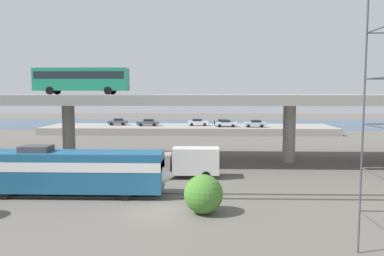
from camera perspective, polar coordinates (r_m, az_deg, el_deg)
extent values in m
plane|color=#605B54|center=(28.48, -4.80, -12.20)|extent=(260.00, 260.00, 0.00)
cube|color=#59544C|center=(31.61, -4.11, -10.30)|extent=(110.00, 0.12, 0.12)
cube|color=#59544C|center=(32.96, -3.86, -9.65)|extent=(110.00, 0.12, 0.12)
cube|color=#1E5984|center=(33.56, -17.81, -6.08)|extent=(15.62, 3.00, 3.20)
cube|color=white|center=(33.45, -17.83, -5.12)|extent=(15.62, 3.04, 0.77)
cone|color=white|center=(31.90, -4.34, -7.02)|extent=(2.13, 2.85, 2.85)
cube|color=black|center=(31.87, -7.23, -4.83)|extent=(2.13, 2.70, 1.02)
cube|color=#3F3F42|center=(34.24, -22.10, -2.86)|extent=(2.40, 1.80, 0.50)
cylinder|color=black|center=(33.91, -9.07, -8.54)|extent=(0.96, 0.18, 0.96)
cylinder|color=black|center=(31.35, -10.00, -9.71)|extent=(0.96, 0.18, 0.96)
cylinder|color=black|center=(36.98, -24.24, -7.79)|extent=(0.96, 0.18, 0.96)
cylinder|color=black|center=(34.65, -26.21, -8.73)|extent=(0.96, 0.18, 0.96)
cube|color=gray|center=(47.10, -2.11, 4.26)|extent=(96.00, 12.99, 1.14)
cylinder|color=gray|center=(50.13, -17.80, -0.67)|extent=(1.50, 1.50, 7.14)
cylinder|color=gray|center=(48.39, 14.20, -0.78)|extent=(1.50, 1.50, 7.14)
cube|color=#197A56|center=(52.06, -16.05, 6.93)|extent=(12.00, 2.55, 2.90)
cube|color=black|center=(52.08, -16.07, 7.51)|extent=(11.52, 2.59, 0.93)
cube|color=black|center=(50.58, -9.58, 7.51)|extent=(0.08, 2.30, 1.74)
cylinder|color=black|center=(52.20, -11.70, 5.43)|extent=(1.00, 0.26, 1.00)
cylinder|color=black|center=(49.85, -12.35, 5.43)|extent=(1.00, 0.26, 1.00)
cylinder|color=black|center=(54.41, -19.37, 5.23)|extent=(1.00, 0.26, 1.00)
cylinder|color=black|center=(52.15, -20.33, 5.21)|extent=(1.00, 0.26, 1.00)
cube|color=#9E998C|center=(38.95, -4.59, -5.25)|extent=(2.00, 2.30, 2.00)
cube|color=silver|center=(38.67, 0.58, -4.85)|extent=(4.60, 2.30, 2.60)
cylinder|color=black|center=(38.05, -4.33, -7.03)|extent=(0.88, 0.28, 0.88)
cylinder|color=black|center=(40.18, -4.00, -6.37)|extent=(0.88, 0.28, 0.88)
cylinder|color=black|center=(37.85, 2.08, -7.09)|extent=(0.88, 0.28, 0.88)
cylinder|color=black|center=(39.98, 2.06, -6.42)|extent=(0.88, 0.28, 0.88)
cylinder|color=#47474C|center=(21.77, 24.03, 0.57)|extent=(0.10, 0.10, 13.87)
cylinder|color=#47474C|center=(21.08, 25.35, -12.44)|extent=(0.07, 3.43, 0.07)
cylinder|color=#47474C|center=(20.52, 25.61, -6.27)|extent=(0.07, 3.43, 0.07)
cylinder|color=#47474C|center=(20.20, 25.87, 0.17)|extent=(0.07, 3.43, 0.07)
cylinder|color=#47474C|center=(20.15, 26.13, 6.73)|extent=(0.07, 3.43, 0.07)
cylinder|color=#47474C|center=(20.36, 26.41, 13.24)|extent=(0.07, 3.43, 0.07)
cube|color=gray|center=(82.42, -0.46, -0.17)|extent=(60.77, 13.21, 1.43)
cube|color=#515459|center=(82.63, -6.57, 0.78)|extent=(4.66, 1.86, 0.70)
cube|color=#1E232B|center=(82.55, -6.42, 1.18)|extent=(2.05, 1.63, 0.48)
cylinder|color=black|center=(82.01, -7.66, 0.48)|extent=(0.64, 0.20, 0.64)
cylinder|color=black|center=(83.75, -7.46, 0.59)|extent=(0.64, 0.20, 0.64)
cylinder|color=black|center=(81.59, -5.66, 0.48)|extent=(0.64, 0.20, 0.64)
cylinder|color=black|center=(83.34, -5.50, 0.58)|extent=(0.64, 0.20, 0.64)
cube|color=#515459|center=(85.56, -10.96, 0.87)|extent=(4.12, 1.78, 0.70)
cube|color=#1E232B|center=(85.47, -10.83, 1.26)|extent=(1.81, 1.57, 0.48)
cylinder|color=black|center=(85.05, -11.92, 0.59)|extent=(0.64, 0.20, 0.64)
cylinder|color=black|center=(86.70, -11.65, 0.68)|extent=(0.64, 0.20, 0.64)
cylinder|color=black|center=(84.49, -10.24, 0.59)|extent=(0.64, 0.20, 0.64)
cylinder|color=black|center=(86.14, -10.00, 0.68)|extent=(0.64, 0.20, 0.64)
cube|color=silver|center=(79.76, 5.08, 0.63)|extent=(4.43, 1.73, 0.70)
cube|color=#1E232B|center=(79.70, 4.93, 1.05)|extent=(1.95, 1.52, 0.48)
cylinder|color=black|center=(80.70, 6.02, 0.42)|extent=(0.64, 0.20, 0.64)
cylinder|color=black|center=(79.07, 6.11, 0.32)|extent=(0.64, 0.20, 0.64)
cylinder|color=black|center=(80.54, 4.07, 0.43)|extent=(0.64, 0.20, 0.64)
cylinder|color=black|center=(78.90, 4.12, 0.33)|extent=(0.64, 0.20, 0.64)
cube|color=silver|center=(82.46, 0.93, 0.80)|extent=(4.43, 1.73, 0.70)
cube|color=#1E232B|center=(82.41, 0.77, 1.21)|extent=(1.95, 1.52, 0.48)
cylinder|color=black|center=(83.30, 1.88, 0.60)|extent=(0.64, 0.20, 0.64)
cylinder|color=black|center=(81.66, 1.88, 0.51)|extent=(0.64, 0.20, 0.64)
cylinder|color=black|center=(83.33, -0.01, 0.61)|extent=(0.64, 0.20, 0.64)
cylinder|color=black|center=(81.70, -0.04, 0.51)|extent=(0.64, 0.20, 0.64)
cube|color=#B7B7BC|center=(80.15, 9.28, 0.60)|extent=(4.40, 1.88, 0.70)
cube|color=#1E232B|center=(80.13, 9.44, 1.02)|extent=(1.93, 1.65, 0.48)
cylinder|color=black|center=(79.13, 8.38, 0.30)|extent=(0.64, 0.20, 0.64)
cylinder|color=black|center=(80.89, 8.23, 0.41)|extent=(0.64, 0.20, 0.64)
cylinder|color=black|center=(79.49, 10.33, 0.29)|extent=(0.64, 0.20, 0.64)
cylinder|color=black|center=(81.25, 10.14, 0.40)|extent=(0.64, 0.20, 0.64)
cube|color=navy|center=(82.24, 4.75, 0.77)|extent=(4.25, 1.87, 0.70)
cube|color=#1E232B|center=(82.19, 4.61, 1.18)|extent=(1.87, 1.65, 0.48)
cylinder|color=black|center=(83.24, 5.63, 0.58)|extent=(0.64, 0.20, 0.64)
cylinder|color=black|center=(81.47, 5.71, 0.47)|extent=(0.64, 0.20, 0.64)
cylinder|color=black|center=(83.10, 3.81, 0.58)|extent=(0.64, 0.20, 0.64)
cylinder|color=black|center=(81.33, 3.86, 0.48)|extent=(0.64, 0.20, 0.64)
cube|color=navy|center=(105.38, 0.01, 0.64)|extent=(140.00, 36.00, 0.01)
sphere|color=#44802C|center=(27.57, 1.72, -9.77)|extent=(2.78, 2.78, 2.78)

